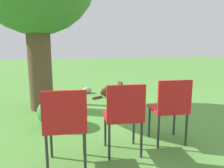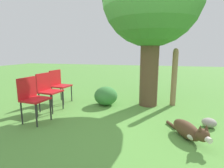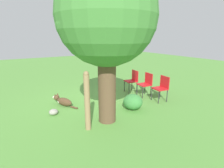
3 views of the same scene
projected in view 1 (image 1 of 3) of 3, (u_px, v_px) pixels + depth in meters
ground_plane at (94, 105)px, 4.76m from camera, size 30.00×30.00×0.00m
dog at (112, 90)px, 5.64m from camera, size 0.58×1.00×0.37m
fence_post at (35, 70)px, 4.95m from camera, size 0.14×0.14×1.46m
red_chair_0 at (170, 106)px, 2.85m from camera, size 0.47×0.48×0.88m
red_chair_1 at (124, 113)px, 2.56m from camera, size 0.47×0.48×0.88m
red_chair_2 at (66, 122)px, 2.27m from camera, size 0.47×0.48×0.88m
garden_rock at (87, 90)px, 5.91m from camera, size 0.25×0.25×0.17m
low_shrub at (56, 111)px, 3.54m from camera, size 0.60×0.60×0.48m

